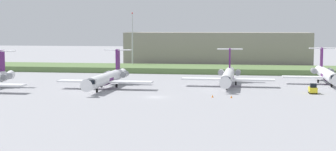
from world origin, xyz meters
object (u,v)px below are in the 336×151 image
regional_jet_second (107,78)px  baggage_tug (313,89)px  safety_cone_front_marker (212,96)px  antenna_mast (132,45)px  regional_jet_third (228,76)px  safety_cone_mid_marker (231,97)px  regional_jet_fourth (327,74)px

regional_jet_second → baggage_tug: bearing=-2.4°
regional_jet_second → safety_cone_front_marker: (26.18, -11.67, -2.26)m
antenna_mast → safety_cone_front_marker: 76.57m
regional_jet_third → safety_cone_mid_marker: bearing=-85.9°
regional_jet_fourth → regional_jet_second: bearing=-160.8°
regional_jet_second → safety_cone_mid_marker: regional_jet_second is taller
antenna_mast → baggage_tug: (54.62, -58.91, -7.30)m
regional_jet_second → regional_jet_third: same height
regional_jet_second → baggage_tug: size_ratio=9.69×
regional_jet_second → safety_cone_front_marker: bearing=-24.0°
regional_jet_third → safety_cone_mid_marker: 21.94m
regional_jet_third → safety_cone_front_marker: regional_jet_third is taller
antenna_mast → safety_cone_front_marker: antenna_mast is taller
regional_jet_fourth → safety_cone_mid_marker: size_ratio=56.36×
regional_jet_fourth → safety_cone_mid_marker: bearing=-127.6°
regional_jet_third → baggage_tug: regional_jet_third is taller
antenna_mast → baggage_tug: size_ratio=6.21×
baggage_tug → safety_cone_mid_marker: 20.22m
safety_cone_mid_marker → regional_jet_third: bearing=94.1°
regional_jet_second → safety_cone_mid_marker: size_ratio=56.36×
regional_jet_second → antenna_mast: antenna_mast is taller
safety_cone_front_marker → safety_cone_mid_marker: (3.93, -0.27, 0.00)m
regional_jet_third → regional_jet_fourth: same height
regional_jet_third → safety_cone_mid_marker: size_ratio=56.36×
regional_jet_fourth → regional_jet_third: bearing=-160.5°
regional_jet_third → baggage_tug: size_ratio=9.69×
baggage_tug → safety_cone_mid_marker: baggage_tug is taller
regional_jet_second → regional_jet_fourth: size_ratio=1.00×
baggage_tug → antenna_mast: bearing=132.8°
regional_jet_fourth → antenna_mast: 71.86m
regional_jet_second → regional_jet_fourth: bearing=19.2°
safety_cone_mid_marker → safety_cone_front_marker: bearing=176.1°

